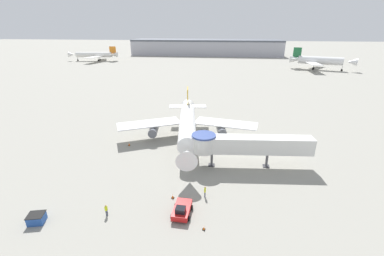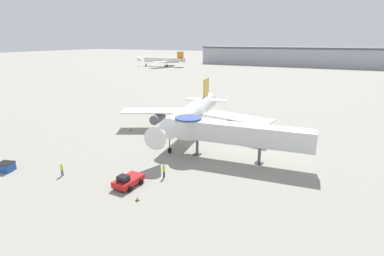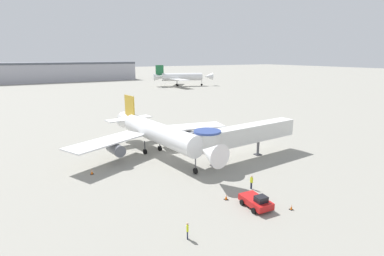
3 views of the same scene
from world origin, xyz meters
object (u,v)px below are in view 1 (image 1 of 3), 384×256
Objects in this scene: background_jet_green_tail at (319,60)px; ground_crew_wing_walker at (106,209)px; jet_bridge at (243,144)px; pushback_tug_red at (182,210)px; background_jet_orange_tail at (95,55)px; main_airplane at (187,125)px; traffic_cone_apron_front at (204,228)px; traffic_cone_port_wing at (129,144)px; ground_crew_marshaller at (205,191)px; service_container_blue at (37,218)px; traffic_cone_near_nose at (173,196)px.

ground_crew_wing_walker is at bearing 170.98° from background_jet_green_tail.
jet_bridge is at bearing 175.27° from background_jet_green_tail.
pushback_tug_red is 139.07m from background_jet_green_tail.
ground_crew_wing_walker is at bearing 20.48° from background_jet_orange_tail.
main_airplane is at bearing 98.80° from pushback_tug_red.
traffic_cone_port_wing is at bearing 128.80° from traffic_cone_apron_front.
traffic_cone_port_wing is 0.44× the size of ground_crew_marshaller.
jet_bridge is 11.70m from ground_crew_marshaller.
traffic_cone_port_wing is 0.02× the size of background_jet_orange_tail.
traffic_cone_near_nose is at bearing 23.52° from service_container_blue.
ground_crew_marshaller is at bearing 25.08° from background_jet_orange_tail.
ground_crew_wing_walker reaches higher than traffic_cone_port_wing.
background_jet_green_tail is (53.53, 123.10, 4.02)m from ground_crew_marshaller.
jet_bridge is 5.17× the size of pushback_tug_red.
background_jet_green_tail is (56.23, 127.12, 4.33)m from pushback_tug_red.
background_jet_green_tail is at bearing 60.50° from service_container_blue.
background_jet_orange_tail reaches higher than service_container_blue.
traffic_cone_apron_front is at bearing 24.09° from background_jet_orange_tail.
traffic_cone_apron_front is (3.08, -2.33, -0.45)m from pushback_tug_red.
background_jet_orange_tail reaches higher than traffic_cone_port_wing.
ground_crew_marshaller is at bearing 58.64° from pushback_tug_red.
ground_crew_wing_walker reaches higher than traffic_cone_near_nose.
pushback_tug_red is 23.87m from traffic_cone_port_wing.
traffic_cone_near_nose is 0.02× the size of background_jet_orange_tail.
main_airplane is at bearing 59.67° from service_container_blue.
ground_crew_wing_walker is 0.05× the size of background_jet_orange_tail.
ground_crew_marshaller is at bearing 174.61° from background_jet_green_tail.
traffic_cone_near_nose is at bearing 173.00° from background_jet_green_tail.
background_jet_green_tail is (47.79, 113.41, 0.85)m from jet_bridge.
background_jet_green_tail is (141.59, -20.38, 0.76)m from background_jet_orange_tail.
pushback_tug_red reaches higher than traffic_cone_apron_front.
service_container_blue is at bearing -165.67° from pushback_tug_red.
background_jet_orange_tail reaches higher than ground_crew_marshaller.
ground_crew_wing_walker is at bearing 15.69° from service_container_blue.
main_airplane reaches higher than traffic_cone_near_nose.
ground_crew_marshaller is 168.38m from background_jet_orange_tail.
background_jet_green_tail reaches higher than ground_crew_marshaller.
traffic_cone_apron_front is at bearing 3.86° from service_container_blue.
traffic_cone_apron_front is at bearing -85.16° from main_airplane.
ground_crew_marshaller reaches higher than pushback_tug_red.
traffic_cone_apron_front is at bearing -48.29° from traffic_cone_near_nose.
jet_bridge reaches higher than traffic_cone_near_nose.
service_container_blue is at bearing -151.39° from jet_bridge.
jet_bridge is at bearing 60.86° from pushback_tug_red.
traffic_cone_port_wing is (-17.30, 21.51, 0.09)m from traffic_cone_apron_front.
background_jet_green_tail is at bearing 62.16° from jet_bridge.
traffic_cone_port_wing is 21.13m from ground_crew_wing_walker.
jet_bridge is at bearing -46.51° from main_airplane.
jet_bridge is 31.74m from service_container_blue.
ground_crew_wing_walker is at bearing -149.17° from traffic_cone_near_nose.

